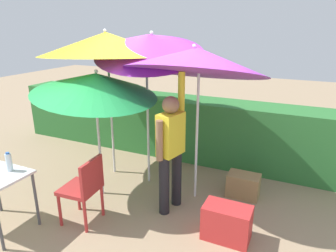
# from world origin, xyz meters

# --- Properties ---
(ground_plane) EXTENTS (24.00, 24.00, 0.00)m
(ground_plane) POSITION_xyz_m (0.00, 0.00, 0.00)
(ground_plane) COLOR #9E8466
(hedge_row) EXTENTS (8.00, 0.70, 1.14)m
(hedge_row) POSITION_xyz_m (0.00, 1.81, 0.57)
(hedge_row) COLOR #2D7033
(hedge_row) RESTS_ON ground_plane
(umbrella_rainbow) EXTENTS (1.89, 1.92, 2.38)m
(umbrella_rainbow) POSITION_xyz_m (0.34, 0.45, 2.00)
(umbrella_rainbow) COLOR silver
(umbrella_rainbow) RESTS_ON ground_plane
(umbrella_orange) EXTENTS (2.05, 2.06, 2.42)m
(umbrella_orange) POSITION_xyz_m (-1.18, 0.61, 2.16)
(umbrella_orange) COLOR silver
(umbrella_orange) RESTS_ON ground_plane
(umbrella_yellow) EXTENTS (1.66, 1.61, 2.61)m
(umbrella_yellow) POSITION_xyz_m (-0.43, 0.59, 2.18)
(umbrella_yellow) COLOR silver
(umbrella_yellow) RESTS_ON ground_plane
(umbrella_navy) EXTENTS (1.74, 1.71, 1.96)m
(umbrella_navy) POSITION_xyz_m (-0.92, -0.05, 1.68)
(umbrella_navy) COLOR silver
(umbrella_navy) RESTS_ON ground_plane
(person_vendor) EXTENTS (0.29, 0.56, 1.88)m
(person_vendor) POSITION_xyz_m (0.17, 0.02, 0.93)
(person_vendor) COLOR black
(person_vendor) RESTS_ON ground_plane
(chair_plastic) EXTENTS (0.47, 0.47, 0.89)m
(chair_plastic) POSITION_xyz_m (-0.69, -0.72, 0.51)
(chair_plastic) COLOR #B72D2D
(chair_plastic) RESTS_ON ground_plane
(cooler_box) EXTENTS (0.56, 0.32, 0.43)m
(cooler_box) POSITION_xyz_m (1.04, -0.29, 0.22)
(cooler_box) COLOR red
(cooler_box) RESTS_ON ground_plane
(crate_cardboard) EXTENTS (0.46, 0.30, 0.35)m
(crate_cardboard) POSITION_xyz_m (1.02, 0.76, 0.17)
(crate_cardboard) COLOR #9E7A4C
(crate_cardboard) RESTS_ON ground_plane
(bottle_water) EXTENTS (0.07, 0.07, 0.24)m
(bottle_water) POSITION_xyz_m (-1.43, -1.14, 0.88)
(bottle_water) COLOR silver
(bottle_water) RESTS_ON folding_table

